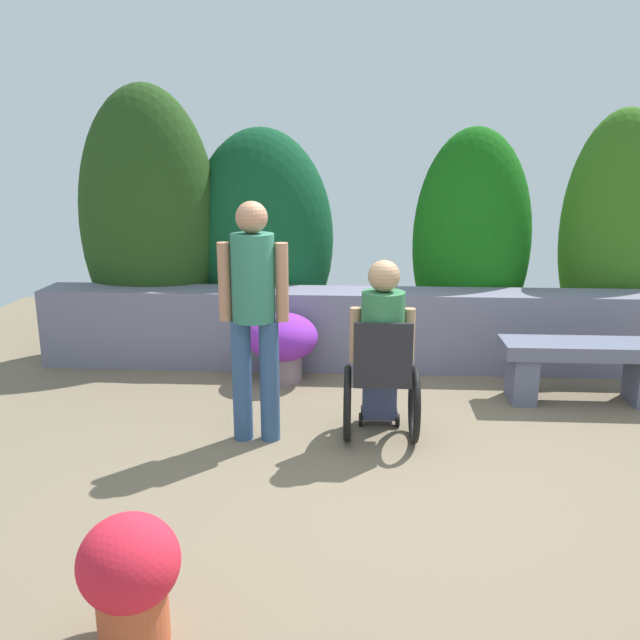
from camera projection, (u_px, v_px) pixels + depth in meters
ground_plane at (388, 470)px, 4.35m from camera, size 10.02×10.02×0.00m
stone_retaining_wall at (380, 329)px, 6.35m from camera, size 6.53×0.47×0.76m
hedge_backdrop at (333, 233)px, 6.76m from camera, size 6.03×1.25×2.70m
stone_bench at (584, 363)px, 5.47m from camera, size 1.35×0.41×0.52m
person_in_wheelchair at (382, 357)px, 4.69m from camera, size 0.53×0.66×1.33m
person_standing_companion at (254, 306)px, 4.59m from camera, size 0.49×0.30×1.72m
flower_pot_purple_near at (130, 575)px, 2.76m from camera, size 0.43×0.43×0.59m
flower_pot_terracotta_by_wall at (282, 342)px, 5.97m from camera, size 0.64×0.64×0.63m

